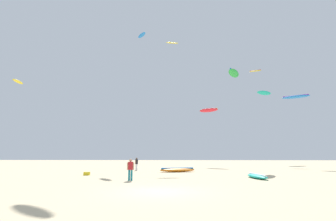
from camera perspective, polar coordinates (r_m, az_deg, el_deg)
name	(u,v)px	position (r m, az deg, el deg)	size (l,w,h in m)	color
ground_plane	(160,192)	(15.30, -1.85, -17.74)	(120.00, 120.00, 0.00)	beige
person_foreground	(130,168)	(21.18, -8.40, -12.59)	(0.57, 0.39, 1.72)	teal
person_midground	(137,163)	(32.88, -7.07, -11.58)	(0.36, 0.49, 1.58)	silver
kite_grounded_near	(177,170)	(30.09, 2.12, -13.16)	(4.30, 2.24, 0.50)	orange
kite_grounded_mid	(257,176)	(24.01, 19.35, -13.72)	(1.40, 3.45, 0.40)	#19B29E
cooler_box	(87,174)	(27.09, -17.75, -13.32)	(0.56, 0.36, 0.32)	yellow
kite_aloft_0	(296,97)	(46.09, 26.70, 2.76)	(4.15, 3.06, 0.53)	blue
kite_aloft_1	(255,71)	(58.20, 18.97, 8.39)	(2.60, 1.65, 0.45)	yellow
kite_aloft_2	(142,35)	(45.64, -5.89, 16.46)	(1.95, 2.52, 0.32)	blue
kite_aloft_3	(209,110)	(45.16, 9.07, 0.08)	(3.54, 3.03, 0.79)	red
kite_aloft_4	(234,73)	(39.29, 14.52, 8.09)	(2.98, 4.29, 0.85)	green
kite_aloft_5	(264,93)	(60.66, 20.74, 3.71)	(4.34, 3.31, 0.99)	#19B29E
kite_aloft_6	(172,43)	(44.87, 0.96, 14.92)	(2.16, 0.94, 0.32)	yellow
kite_aloft_7	(18,82)	(42.38, -30.58, 5.59)	(1.07, 2.74, 0.29)	yellow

